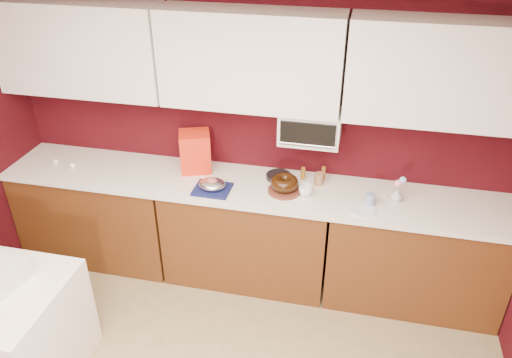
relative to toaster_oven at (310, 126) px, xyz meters
The scene contains 30 objects.
ceiling 2.43m from the toaster_oven, 102.07° to the right, with size 4.00×4.50×0.02m, color white.
wall_back 0.49m from the toaster_oven, 162.14° to the left, with size 4.00×0.02×2.50m, color #39070D.
base_cabinet_left 2.02m from the toaster_oven, behind, with size 1.31×0.58×0.86m, color #542C10.
base_cabinet_center 1.06m from the toaster_oven, 159.86° to the right, with size 1.31×0.58×0.86m, color #542C10.
base_cabinet_right 1.30m from the toaster_oven, 10.58° to the right, with size 1.31×0.58×0.86m, color #542C10.
countertop 0.69m from the toaster_oven, 159.86° to the right, with size 4.00×0.62×0.04m, color silver.
upper_cabinet_left 1.85m from the toaster_oven, behind, with size 1.31×0.33×0.70m, color white.
upper_cabinet_center 0.65m from the toaster_oven, behind, with size 1.31×0.33×0.70m, color white.
upper_cabinet_right 1.00m from the toaster_oven, ahead, with size 1.31×0.33×0.70m, color white.
toaster_oven is the anchor object (origin of this frame).
toaster_oven_door 0.16m from the toaster_oven, 90.00° to the right, with size 0.40×0.02×0.18m, color black.
toaster_oven_handle 0.19m from the toaster_oven, 90.00° to the right, with size 0.02×0.02×0.42m, color silver.
cake_base 0.53m from the toaster_oven, 125.60° to the right, with size 0.25×0.25×0.02m, color #5D2A1C.
bundt_cake 0.47m from the toaster_oven, 125.60° to the right, with size 0.21×0.21×0.09m, color black.
navy_towel 0.89m from the toaster_oven, 156.06° to the right, with size 0.28×0.23×0.02m, color #121746.
foil_ham_nest 0.87m from the toaster_oven, 156.06° to the right, with size 0.21×0.18×0.08m, color silver.
roasted_ham 0.85m from the toaster_oven, 156.06° to the right, with size 0.09×0.08×0.06m, color #A9514D.
pandoro_box 0.97m from the toaster_oven, behind, with size 0.24×0.22×0.33m, color red.
dark_pan 0.51m from the toaster_oven, behind, with size 0.20×0.20×0.03m, color black.
coffee_mug 0.48m from the toaster_oven, 86.21° to the right, with size 0.09×0.09×0.10m, color white.
blue_jar 0.70m from the toaster_oven, 26.47° to the right, with size 0.08×0.08×0.09m, color navy.
flower_vase 0.81m from the toaster_oven, 12.37° to the right, with size 0.07×0.07×0.11m, color #B2B4C9.
flower_pink 0.77m from the toaster_oven, 12.37° to the right, with size 0.06×0.06×0.06m, color pink.
flower_blue 0.78m from the toaster_oven, 10.31° to the right, with size 0.05×0.05×0.05m, color #8FC2E5.
china_plate 0.73m from the toaster_oven, 37.22° to the right, with size 0.20×0.20×0.01m, color silver.
amber_bottle 0.43m from the toaster_oven, 157.19° to the left, with size 0.04×0.04×0.10m, color brown.
paper_cup 0.44m from the toaster_oven, 24.07° to the right, with size 0.07×0.07×0.10m, color brown.
egg_left 2.16m from the toaster_oven, behind, with size 0.05×0.04×0.04m, color white.
egg_right 1.99m from the toaster_oven, behind, with size 0.06×0.04×0.04m, color white.
amber_bottle_tall 0.44m from the toaster_oven, 20.78° to the left, with size 0.03×0.03×0.11m, color brown.
Camera 1 is at (0.79, -1.30, 2.92)m, focal length 35.00 mm.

